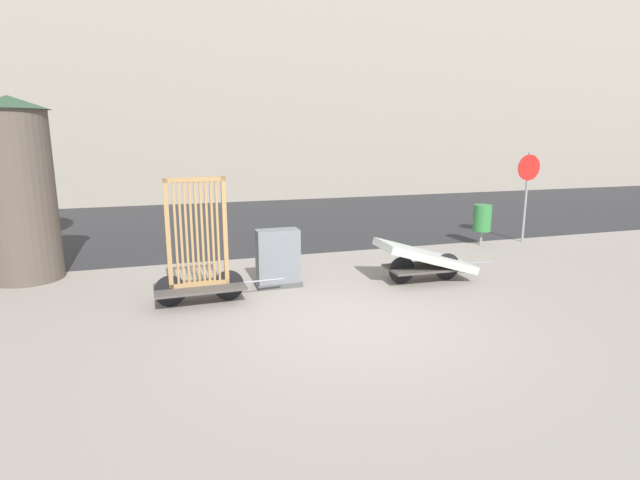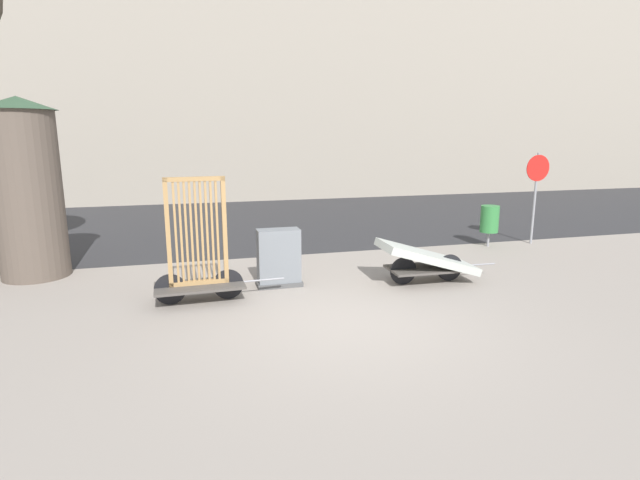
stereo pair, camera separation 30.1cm
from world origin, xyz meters
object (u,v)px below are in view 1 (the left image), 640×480
Objects in this scene: utility_cabinet at (278,260)px; sign_post at (527,183)px; bike_cart_with_bedframe at (199,262)px; advertising_column at (19,189)px; trash_bin at (482,218)px; bike_cart_with_mattress at (425,258)px.

sign_post is at bearing 15.06° from utility_cabinet.
sign_post is (8.14, 2.34, 0.81)m from bike_cart_with_bedframe.
trash_bin is at bearing -0.00° from advertising_column.
bike_cart_with_bedframe is at bearing -178.83° from bike_cart_with_mattress.
trash_bin is 0.30× the size of advertising_column.
sign_post is 0.67× the size of advertising_column.
utility_cabinet is at bearing -22.45° from advertising_column.
bike_cart_with_bedframe is 2.06× the size of utility_cabinet.
bike_cart_with_bedframe reaches higher than utility_cabinet.
bike_cart_with_mattress is 0.69× the size of advertising_column.
bike_cart_with_bedframe is 3.95m from advertising_column.
utility_cabinet is 0.31× the size of advertising_column.
trash_bin is 0.44× the size of sign_post.
trash_bin is at bearing 40.75° from bike_cart_with_mattress.
sign_post reaches higher than utility_cabinet.
trash_bin reaches higher than bike_cart_with_mattress.
bike_cart_with_mattress is 2.72m from utility_cabinet.
advertising_column is (-9.92, 0.00, 1.04)m from trash_bin.
trash_bin is at bearing 16.54° from bike_cart_with_bedframe.
advertising_column reaches higher than sign_post.
bike_cart_with_bedframe is 0.95× the size of sign_post.
bike_cart_with_bedframe is 1.52m from utility_cabinet.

